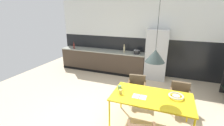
# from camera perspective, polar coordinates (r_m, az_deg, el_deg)

# --- Properties ---
(ground_plane) EXTENTS (9.05, 9.05, 0.00)m
(ground_plane) POSITION_cam_1_polar(r_m,az_deg,el_deg) (4.03, 0.48, -18.82)
(ground_plane) COLOR beige
(back_wall_splashback_dark) EXTENTS (6.96, 0.12, 1.45)m
(back_wall_splashback_dark) POSITION_cam_1_polar(r_m,az_deg,el_deg) (6.45, 10.19, 2.67)
(back_wall_splashback_dark) COLOR black
(back_wall_splashback_dark) RESTS_ON ground
(back_wall_panel_upper) EXTENTS (6.96, 0.12, 1.45)m
(back_wall_panel_upper) POSITION_cam_1_polar(r_m,az_deg,el_deg) (6.23, 10.97, 15.65)
(back_wall_panel_upper) COLOR silver
(back_wall_panel_upper) RESTS_ON back_wall_splashback_dark
(kitchen_counter) EXTENTS (3.64, 0.63, 0.90)m
(kitchen_counter) POSITION_cam_1_polar(r_m,az_deg,el_deg) (6.64, -3.59, 0.90)
(kitchen_counter) COLOR #3D3126
(kitchen_counter) RESTS_ON ground
(refrigerator_column) EXTENTS (0.76, 0.60, 1.85)m
(refrigerator_column) POSITION_cam_1_polar(r_m,az_deg,el_deg) (5.97, 15.98, 2.95)
(refrigerator_column) COLOR #ADAFB2
(refrigerator_column) RESTS_ON ground
(dining_table) EXTENTS (1.68, 0.91, 0.72)m
(dining_table) POSITION_cam_1_polar(r_m,az_deg,el_deg) (3.49, 14.23, -12.43)
(dining_table) COLOR yellow
(dining_table) RESTS_ON ground
(armchair_near_window) EXTENTS (0.54, 0.53, 0.74)m
(armchair_near_window) POSITION_cam_1_polar(r_m,az_deg,el_deg) (4.43, 9.05, -7.88)
(armchair_near_window) COLOR brown
(armchair_near_window) RESTS_ON ground
(armchair_far_side) EXTENTS (0.50, 0.48, 0.73)m
(armchair_far_side) POSITION_cam_1_polar(r_m,az_deg,el_deg) (4.36, 23.63, -10.13)
(armchair_far_side) COLOR brown
(armchair_far_side) RESTS_ON ground
(fruit_bowl) EXTENTS (0.31, 0.31, 0.06)m
(fruit_bowl) POSITION_cam_1_polar(r_m,az_deg,el_deg) (3.57, 22.44, -11.14)
(fruit_bowl) COLOR silver
(fruit_bowl) RESTS_ON dining_table
(open_book) EXTENTS (0.29, 0.19, 0.02)m
(open_book) POSITION_cam_1_polar(r_m,az_deg,el_deg) (3.40, 10.02, -12.12)
(open_book) COLOR white
(open_book) RESTS_ON dining_table
(mug_white_ceramic) EXTENTS (0.12, 0.07, 0.10)m
(mug_white_ceramic) POSITION_cam_1_polar(r_m,az_deg,el_deg) (3.44, 3.15, -10.52)
(mug_white_ceramic) COLOR gold
(mug_white_ceramic) RESTS_ON dining_table
(mug_wide_latte) EXTENTS (0.13, 0.08, 0.09)m
(mug_wide_latte) POSITION_cam_1_polar(r_m,az_deg,el_deg) (3.63, 2.87, -9.00)
(mug_wide_latte) COLOR #5B8456
(mug_wide_latte) RESTS_ON dining_table
(cooking_pot) EXTENTS (0.23, 0.23, 0.17)m
(cooking_pot) POSITION_cam_1_polar(r_m,az_deg,el_deg) (6.00, 9.03, 4.01)
(cooking_pot) COLOR black
(cooking_pot) RESTS_ON kitchen_counter
(bottle_vinegar_dark) EXTENTS (0.06, 0.06, 0.30)m
(bottle_vinegar_dark) POSITION_cam_1_polar(r_m,az_deg,el_deg) (6.96, -13.79, 6.08)
(bottle_vinegar_dark) COLOR maroon
(bottle_vinegar_dark) RESTS_ON kitchen_counter
(bottle_oil_tall) EXTENTS (0.07, 0.07, 0.31)m
(bottle_oil_tall) POSITION_cam_1_polar(r_m,az_deg,el_deg) (6.17, 4.49, 5.11)
(bottle_oil_tall) COLOR tan
(bottle_oil_tall) RESTS_ON kitchen_counter
(pendant_lamp_over_table_near) EXTENTS (0.39, 0.39, 1.36)m
(pendant_lamp_over_table_near) POSITION_cam_1_polar(r_m,az_deg,el_deg) (3.14, 15.58, 2.61)
(pendant_lamp_over_table_near) COLOR black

